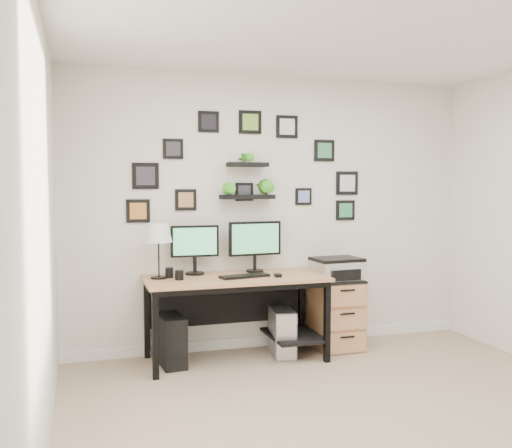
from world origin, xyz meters
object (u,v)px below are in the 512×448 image
object	(u,v)px
monitor_left	(195,246)
table_lamp	(158,234)
mug	(179,275)
file_cabinet	(335,313)
pc_tower_black	(171,340)
desk	(239,290)
printer	(337,268)
pc_tower_grey	(282,332)
monitor_right	(255,242)

from	to	relation	value
monitor_left	table_lamp	bearing A→B (deg)	-160.61
monitor_left	mug	world-z (taller)	monitor_left
monitor_left	table_lamp	size ratio (longest dim) A/B	0.93
table_lamp	file_cabinet	xyz separation A→B (m)	(1.67, -0.01, -0.80)
pc_tower_black	desk	bearing A→B (deg)	-4.85
table_lamp	printer	xyz separation A→B (m)	(1.67, -0.05, -0.36)
table_lamp	file_cabinet	size ratio (longest dim) A/B	0.72
pc_tower_black	printer	distance (m)	1.68
table_lamp	pc_tower_grey	bearing A→B (deg)	-4.56
pc_tower_black	file_cabinet	distance (m)	1.59
pc_tower_black	pc_tower_grey	distance (m)	1.02
monitor_left	printer	world-z (taller)	monitor_left
desk	printer	xyz separation A→B (m)	(0.97, 0.02, 0.15)
monitor_left	monitor_right	xyz separation A→B (m)	(0.57, -0.01, 0.02)
table_lamp	pc_tower_black	world-z (taller)	table_lamp
desk	pc_tower_black	world-z (taller)	desk
printer	mug	bearing A→B (deg)	-177.21
printer	pc_tower_black	bearing A→B (deg)	-179.21
mug	printer	world-z (taller)	printer
table_lamp	printer	bearing A→B (deg)	-1.69
mug	file_cabinet	world-z (taller)	mug
table_lamp	file_cabinet	world-z (taller)	table_lamp
mug	monitor_right	bearing A→B (deg)	17.01
pc_tower_grey	table_lamp	bearing A→B (deg)	175.44
file_cabinet	desk	bearing A→B (deg)	-176.59
file_cabinet	pc_tower_grey	bearing A→B (deg)	-172.42
desk	table_lamp	distance (m)	0.87
monitor_left	file_cabinet	xyz separation A→B (m)	(1.33, -0.13, -0.68)
pc_tower_grey	printer	distance (m)	0.79
desk	table_lamp	bearing A→B (deg)	174.19
table_lamp	mug	xyz separation A→B (m)	(0.16, -0.12, -0.34)
pc_tower_black	printer	xyz separation A→B (m)	(1.58, 0.02, 0.56)
desk	file_cabinet	world-z (taller)	desk
desk	pc_tower_grey	world-z (taller)	desk
mug	pc_tower_grey	distance (m)	1.11
mug	pc_tower_black	size ratio (longest dim) A/B	0.19
monitor_right	pc_tower_grey	xyz separation A→B (m)	(0.20, -0.19, -0.82)
monitor_right	table_lamp	xyz separation A→B (m)	(-0.91, -0.11, 0.11)
printer	monitor_right	bearing A→B (deg)	168.51
monitor_right	pc_tower_black	bearing A→B (deg)	-167.81
desk	pc_tower_black	size ratio (longest dim) A/B	3.69
desk	pc_tower_grey	xyz separation A→B (m)	(0.41, -0.02, -0.41)
table_lamp	pc_tower_grey	xyz separation A→B (m)	(1.11, -0.09, -0.92)
pc_tower_black	file_cabinet	xyz separation A→B (m)	(1.59, 0.06, 0.12)
monitor_left	table_lamp	distance (m)	0.38
mug	file_cabinet	size ratio (longest dim) A/B	0.12
monitor_right	mug	distance (m)	0.82
pc_tower_black	monitor_right	bearing A→B (deg)	7.32
desk	table_lamp	world-z (taller)	table_lamp
desk	monitor_right	world-z (taller)	monitor_right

